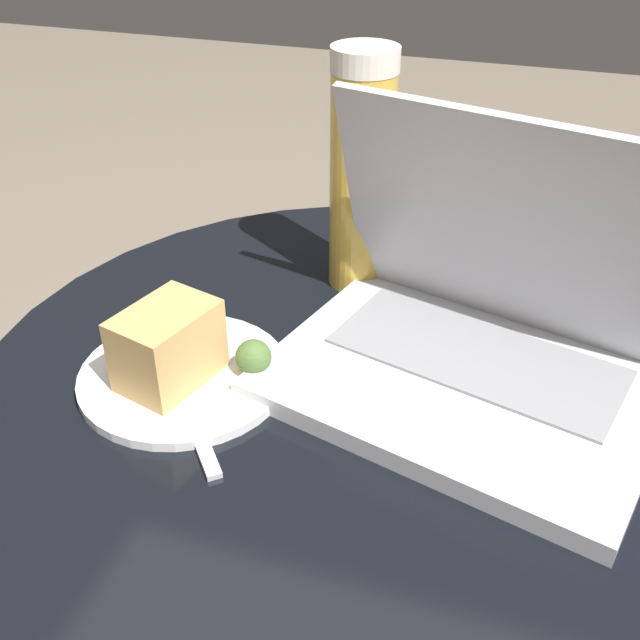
{
  "coord_description": "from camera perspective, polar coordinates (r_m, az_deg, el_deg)",
  "views": [
    {
      "loc": [
        0.12,
        -0.51,
        0.9
      ],
      "look_at": [
        -0.04,
        -0.03,
        0.56
      ],
      "focal_mm": 42.0,
      "sensor_mm": 36.0,
      "label": 1
    }
  ],
  "objects": [
    {
      "name": "fork",
      "position": [
        0.65,
        -10.3,
        -5.96
      ],
      "size": [
        0.12,
        0.14,
        0.01
      ],
      "color": "silver",
      "rests_on": "table"
    },
    {
      "name": "laptop",
      "position": [
        0.66,
        11.94,
        -0.94
      ],
      "size": [
        0.37,
        0.3,
        0.23
      ],
      "color": "silver",
      "rests_on": "table"
    },
    {
      "name": "napkin",
      "position": [
        0.68,
        -7.83,
        -3.94
      ],
      "size": [
        0.17,
        0.14,
        0.0
      ],
      "color": "white",
      "rests_on": "table"
    },
    {
      "name": "beer_glass",
      "position": [
        0.76,
        3.18,
        11.09
      ],
      "size": [
        0.06,
        0.06,
        0.25
      ],
      "color": "gold",
      "rests_on": "table"
    },
    {
      "name": "snack_plate",
      "position": [
        0.66,
        -10.63,
        -2.73
      ],
      "size": [
        0.19,
        0.19,
        0.08
      ],
      "color": "white",
      "rests_on": "table"
    },
    {
      "name": "table",
      "position": [
        0.74,
        3.94,
        -10.92
      ],
      "size": [
        0.72,
        0.72,
        0.49
      ],
      "color": "#515156",
      "rests_on": "ground_plane"
    }
  ]
}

